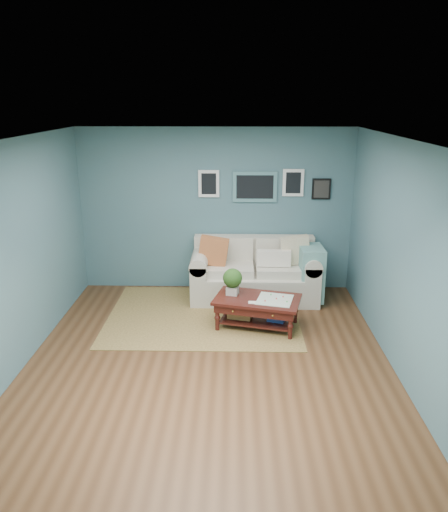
{
  "coord_description": "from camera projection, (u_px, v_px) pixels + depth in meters",
  "views": [
    {
      "loc": [
        0.32,
        -5.6,
        3.14
      ],
      "look_at": [
        0.17,
        1.0,
        1.03
      ],
      "focal_mm": 35.0,
      "sensor_mm": 36.0,
      "label": 1
    }
  ],
  "objects": [
    {
      "name": "coffee_table",
      "position": [
        253.0,
        302.0,
        7.06
      ],
      "size": [
        1.31,
        0.95,
        0.83
      ],
      "rotation": [
        0.0,
        0.0,
        -0.24
      ],
      "color": "black",
      "rests_on": "ground"
    },
    {
      "name": "loveseat",
      "position": [
        260.0,
        272.0,
        8.08
      ],
      "size": [
        2.08,
        0.94,
        1.07
      ],
      "color": "beige",
      "rests_on": "ground"
    },
    {
      "name": "room_shell",
      "position": [
        210.0,
        254.0,
        5.94
      ],
      "size": [
        5.0,
        5.02,
        2.7
      ],
      "color": "brown",
      "rests_on": "ground"
    },
    {
      "name": "area_rug",
      "position": [
        203.0,
        315.0,
        7.52
      ],
      "size": [
        2.82,
        2.26,
        0.01
      ],
      "primitive_type": "cube",
      "color": "brown",
      "rests_on": "ground"
    }
  ]
}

